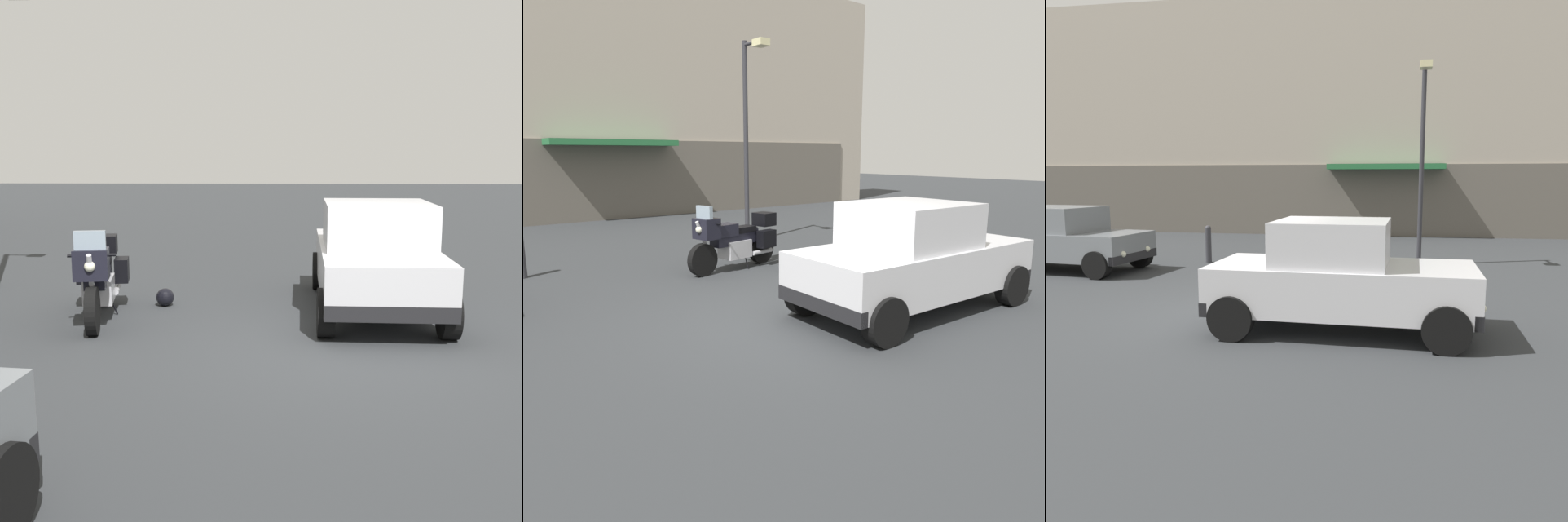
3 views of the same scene
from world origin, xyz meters
The scene contains 6 objects.
ground_plane centered at (0.00, 0.00, 0.00)m, with size 80.00×80.00×0.00m, color #2D3033.
building_facade_rear centered at (0.00, 13.89, 4.59)m, with size 29.74×3.40×9.27m.
motorcycle centered at (1.19, 3.27, 0.62)m, with size 2.25×0.95×1.36m.
helmet centered at (1.93, 2.47, 0.14)m, with size 0.28×0.28×0.28m, color black.
car_hatchback_near centered at (1.75, -0.73, 0.81)m, with size 3.92×1.89×1.64m.
streetlamp_curbside centered at (3.14, 5.57, 3.05)m, with size 0.28×0.94×5.05m.
Camera 2 is at (-4.30, -5.30, 2.34)m, focal length 34.59 mm.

